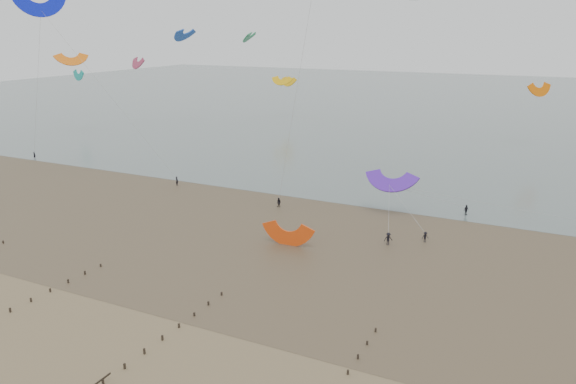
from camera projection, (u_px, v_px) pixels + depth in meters
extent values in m
plane|color=brown|center=(120.00, 338.00, 54.49)|extent=(500.00, 500.00, 0.00)
plane|color=#475654|center=(465.00, 102.00, 226.85)|extent=(500.00, 500.00, 0.00)
plane|color=#473A28|center=(282.00, 227.00, 84.65)|extent=(500.00, 500.00, 0.00)
ellipsoid|color=slate|center=(130.00, 236.00, 81.04)|extent=(23.60, 14.36, 0.01)
ellipsoid|color=slate|center=(364.00, 233.00, 82.17)|extent=(33.64, 18.32, 0.01)
ellipsoid|color=slate|center=(104.00, 187.00, 105.84)|extent=(26.95, 14.22, 0.01)
cube|color=black|center=(3.00, 242.00, 78.29)|extent=(0.16, 0.16, 0.45)
cube|color=black|center=(10.00, 310.00, 59.33)|extent=(0.16, 0.16, 0.59)
cube|color=black|center=(31.00, 300.00, 61.60)|extent=(0.16, 0.16, 0.57)
cube|color=black|center=(50.00, 290.00, 63.87)|extent=(0.16, 0.16, 0.54)
cube|color=black|center=(68.00, 281.00, 66.15)|extent=(0.16, 0.16, 0.51)
cube|color=black|center=(85.00, 273.00, 68.42)|extent=(0.16, 0.16, 0.48)
cube|color=black|center=(101.00, 265.00, 70.69)|extent=(0.16, 0.16, 0.45)
cube|color=black|center=(103.00, 382.00, 47.19)|extent=(0.16, 0.16, 0.65)
cube|color=black|center=(125.00, 366.00, 49.46)|extent=(0.16, 0.16, 0.62)
cube|color=black|center=(144.00, 352.00, 51.73)|extent=(0.16, 0.16, 0.59)
cube|color=black|center=(162.00, 338.00, 54.01)|extent=(0.16, 0.16, 0.57)
cube|color=black|center=(179.00, 326.00, 56.28)|extent=(0.16, 0.16, 0.54)
cube|color=black|center=(194.00, 314.00, 58.55)|extent=(0.16, 0.16, 0.51)
cube|color=black|center=(208.00, 304.00, 60.82)|extent=(0.16, 0.16, 0.48)
cube|color=black|center=(222.00, 294.00, 63.09)|extent=(0.16, 0.16, 0.45)
cube|color=black|center=(348.00, 372.00, 48.68)|extent=(0.16, 0.16, 0.54)
cube|color=black|center=(358.00, 357.00, 50.96)|extent=(0.16, 0.16, 0.51)
cube|color=black|center=(367.00, 343.00, 53.23)|extent=(0.16, 0.16, 0.48)
cube|color=black|center=(376.00, 330.00, 55.50)|extent=(0.16, 0.16, 0.45)
imported|color=black|center=(177.00, 181.00, 106.91)|extent=(0.75, 0.60, 1.78)
imported|color=black|center=(388.00, 239.00, 77.55)|extent=(1.35, 1.22, 1.82)
imported|color=black|center=(279.00, 203.00, 93.93)|extent=(0.88, 0.73, 1.63)
imported|color=black|center=(466.00, 210.00, 90.01)|extent=(0.88, 1.05, 1.68)
imported|color=black|center=(34.00, 155.00, 128.98)|extent=(0.62, 0.44, 1.59)
imported|color=black|center=(425.00, 237.00, 78.62)|extent=(1.14, 1.05, 1.54)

